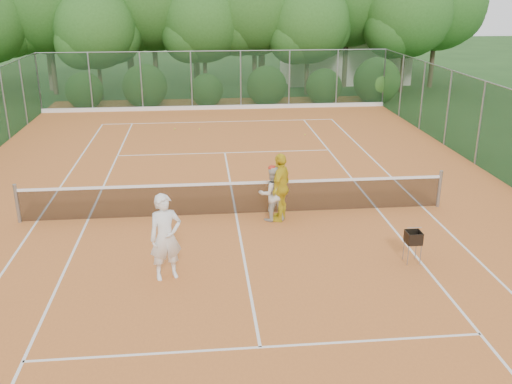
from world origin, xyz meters
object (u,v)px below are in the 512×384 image
(player_white, at_px, (166,237))
(player_center_grp, at_px, (272,193))
(player_yellow, at_px, (281,187))
(ball_hopper, at_px, (413,238))

(player_white, bearing_deg, player_center_grp, 30.48)
(player_white, distance_m, player_yellow, 4.26)
(player_yellow, bearing_deg, player_white, -16.97)
(ball_hopper, bearing_deg, player_yellow, 123.65)
(player_white, relative_size, player_center_grp, 1.24)
(player_white, xyz_separation_m, player_yellow, (2.95, 3.07, -0.02))
(player_center_grp, bearing_deg, player_yellow, -2.20)
(player_white, height_order, player_center_grp, player_white)
(player_white, bearing_deg, player_yellow, 28.00)
(player_center_grp, relative_size, player_yellow, 0.83)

